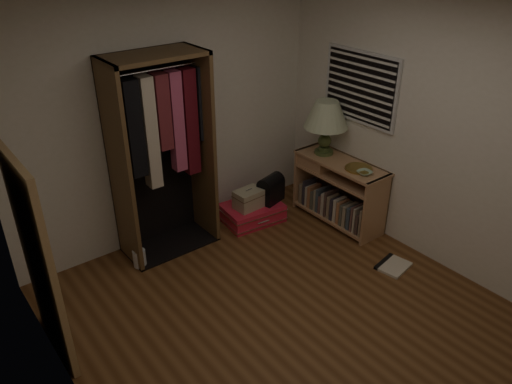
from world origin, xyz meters
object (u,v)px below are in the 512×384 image
(open_wardrobe, at_px, (162,139))
(black_bag, at_px, (271,188))
(pink_suitcase, at_px, (252,212))
(floor_mirror, at_px, (39,262))
(table_lamp, at_px, (326,116))
(console_bookshelf, at_px, (336,189))
(white_jug, at_px, (139,258))
(train_case, at_px, (249,199))

(open_wardrobe, height_order, black_bag, open_wardrobe)
(pink_suitcase, bearing_deg, floor_mirror, -159.61)
(table_lamp, bearing_deg, black_bag, 155.00)
(open_wardrobe, bearing_deg, console_bookshelf, -22.24)
(console_bookshelf, bearing_deg, pink_suitcase, 144.86)
(console_bookshelf, xyz_separation_m, white_jug, (-2.22, 0.55, -0.30))
(table_lamp, relative_size, white_jug, 2.73)
(pink_suitcase, height_order, table_lamp, table_lamp)
(black_bag, relative_size, white_jug, 1.49)
(floor_mirror, relative_size, train_case, 5.11)
(open_wardrobe, distance_m, floor_mirror, 1.70)
(pink_suitcase, distance_m, train_case, 0.22)
(pink_suitcase, xyz_separation_m, black_bag, (0.23, -0.06, 0.27))
(table_lamp, xyz_separation_m, white_jug, (-2.22, 0.32, -1.11))
(open_wardrobe, relative_size, white_jug, 9.03)
(floor_mirror, distance_m, pink_suitcase, 2.64)
(console_bookshelf, xyz_separation_m, train_case, (-0.85, 0.53, -0.07))
(white_jug, bearing_deg, pink_suitcase, -0.01)
(open_wardrobe, relative_size, pink_suitcase, 2.82)
(pink_suitcase, distance_m, black_bag, 0.36)
(pink_suitcase, xyz_separation_m, table_lamp, (0.79, -0.32, 1.10))
(console_bookshelf, height_order, table_lamp, table_lamp)
(open_wardrobe, distance_m, train_case, 1.29)
(train_case, bearing_deg, black_bag, -9.69)
(pink_suitcase, bearing_deg, white_jug, -173.35)
(console_bookshelf, height_order, pink_suitcase, console_bookshelf)
(train_case, xyz_separation_m, white_jug, (-1.37, 0.02, -0.22))
(black_bag, xyz_separation_m, table_lamp, (0.56, -0.26, 0.83))
(train_case, height_order, black_bag, black_bag)
(console_bookshelf, distance_m, floor_mirror, 3.27)
(floor_mirror, xyz_separation_m, table_lamp, (3.24, 0.28, 0.35))
(console_bookshelf, relative_size, white_jug, 4.94)
(floor_mirror, bearing_deg, table_lamp, 4.93)
(console_bookshelf, relative_size, train_case, 3.37)
(open_wardrobe, bearing_deg, black_bag, -10.70)
(open_wardrobe, relative_size, train_case, 6.17)
(train_case, bearing_deg, console_bookshelf, -34.55)
(pink_suitcase, relative_size, black_bag, 2.16)
(train_case, bearing_deg, pink_suitcase, 15.81)
(open_wardrobe, distance_m, white_jug, 1.22)
(console_bookshelf, xyz_separation_m, open_wardrobe, (-1.76, 0.72, 0.82))
(table_lamp, bearing_deg, open_wardrobe, 164.51)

